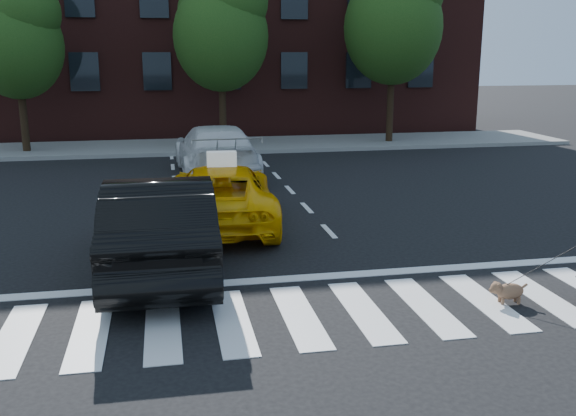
{
  "coord_description": "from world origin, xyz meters",
  "views": [
    {
      "loc": [
        -1.87,
        -8.7,
        3.84
      ],
      "look_at": [
        0.27,
        2.28,
        1.1
      ],
      "focal_mm": 40.0,
      "sensor_mm": 36.0,
      "label": 1
    }
  ],
  "objects": [
    {
      "name": "taxi_sign",
      "position": [
        -0.63,
        5.26,
        1.54
      ],
      "size": [
        0.67,
        0.33,
        0.32
      ],
      "primitive_type": "cube",
      "rotation": [
        0.0,
        0.0,
        3.07
      ],
      "color": "white",
      "rests_on": "taxi"
    },
    {
      "name": "stop_line",
      "position": [
        0.0,
        1.6,
        0.01
      ],
      "size": [
        12.0,
        0.3,
        0.01
      ],
      "primitive_type": "cube",
      "color": "silver",
      "rests_on": "ground"
    },
    {
      "name": "tree_right",
      "position": [
        7.53,
        17.0,
        5.26
      ],
      "size": [
        4.0,
        4.0,
        7.7
      ],
      "color": "black",
      "rests_on": "ground"
    },
    {
      "name": "crosswalk",
      "position": [
        0.0,
        0.0,
        0.01
      ],
      "size": [
        13.0,
        2.4,
        0.01
      ],
      "primitive_type": "cube",
      "color": "silver",
      "rests_on": "ground"
    },
    {
      "name": "dog",
      "position": [
        3.28,
        -0.14,
        0.21
      ],
      "size": [
        0.64,
        0.26,
        0.36
      ],
      "rotation": [
        0.0,
        0.0,
        -0.06
      ],
      "color": "#9B6A4F",
      "rests_on": "ground"
    },
    {
      "name": "black_sedan",
      "position": [
        -2.0,
        2.5,
        0.86
      ],
      "size": [
        1.85,
        5.23,
        1.72
      ],
      "primitive_type": "imported",
      "rotation": [
        0.0,
        0.0,
        3.14
      ],
      "color": "black",
      "rests_on": "ground"
    },
    {
      "name": "ground",
      "position": [
        0.0,
        0.0,
        0.0
      ],
      "size": [
        120.0,
        120.0,
        0.0
      ],
      "primitive_type": "plane",
      "color": "black",
      "rests_on": "ground"
    },
    {
      "name": "taxi",
      "position": [
        -0.63,
        5.46,
        0.69
      ],
      "size": [
        2.64,
        5.12,
        1.38
      ],
      "primitive_type": "imported",
      "rotation": [
        0.0,
        0.0,
        3.07
      ],
      "color": "#FFB605",
      "rests_on": "ground"
    },
    {
      "name": "building",
      "position": [
        0.0,
        25.0,
        6.0
      ],
      "size": [
        26.0,
        10.0,
        12.0
      ],
      "primitive_type": "cube",
      "color": "#401A17",
      "rests_on": "ground"
    },
    {
      "name": "tree_left",
      "position": [
        -6.97,
        17.0,
        4.44
      ],
      "size": [
        3.39,
        3.38,
        6.5
      ],
      "color": "black",
      "rests_on": "ground"
    },
    {
      "name": "white_suv",
      "position": [
        -0.28,
        11.25,
        0.81
      ],
      "size": [
        2.49,
        5.7,
        1.63
      ],
      "primitive_type": "imported",
      "rotation": [
        0.0,
        0.0,
        3.18
      ],
      "color": "silver",
      "rests_on": "ground"
    },
    {
      "name": "tree_mid",
      "position": [
        0.53,
        17.0,
        4.85
      ],
      "size": [
        3.69,
        3.69,
        7.1
      ],
      "color": "black",
      "rests_on": "ground"
    },
    {
      "name": "sidewalk_far",
      "position": [
        0.0,
        17.5,
        0.07
      ],
      "size": [
        30.0,
        4.0,
        0.15
      ],
      "primitive_type": "cube",
      "color": "slate",
      "rests_on": "ground"
    }
  ]
}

